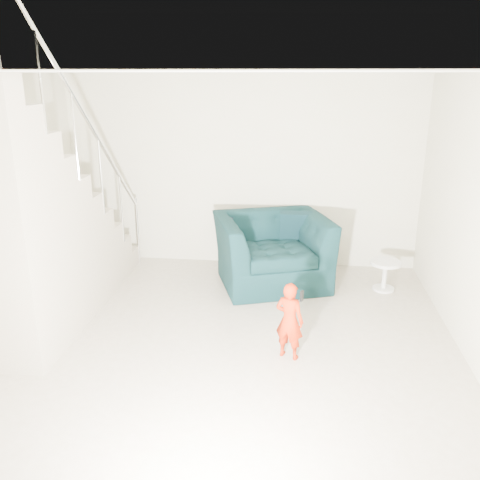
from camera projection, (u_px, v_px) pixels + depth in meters
name	position (u px, v px, depth m)	size (l,w,h in m)	color
floor	(211.00, 358.00, 5.04)	(5.50, 5.50, 0.00)	gray
ceiling	(206.00, 72.00, 4.19)	(5.50, 5.50, 0.00)	silver
back_wall	(242.00, 173.00, 7.21)	(5.00, 5.00, 0.00)	beige
front_wall	(91.00, 427.00, 2.02)	(5.00, 5.00, 0.00)	beige
armchair	(272.00, 251.00, 6.72)	(1.40, 1.23, 0.91)	black
toddler	(289.00, 321.00, 4.94)	(0.29, 0.19, 0.79)	#990406
side_table	(385.00, 271.00, 6.55)	(0.40, 0.40, 0.40)	silver
staircase	(36.00, 243.00, 5.47)	(1.02, 3.03, 3.62)	#ADA089
cushion	(296.00, 226.00, 6.95)	(0.44, 0.12, 0.42)	black
throw	(230.00, 239.00, 6.80)	(0.04, 0.45, 0.50)	black
phone	(302.00, 296.00, 4.79)	(0.02, 0.05, 0.10)	black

